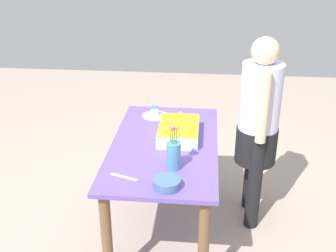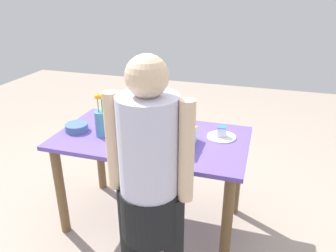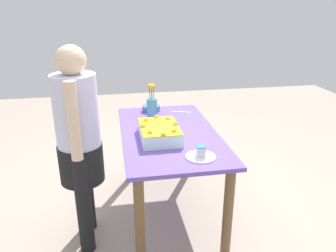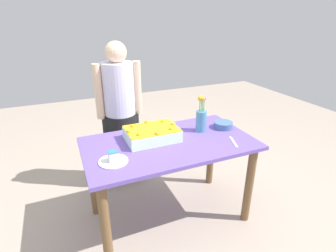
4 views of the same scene
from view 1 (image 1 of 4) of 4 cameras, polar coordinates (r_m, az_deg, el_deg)
The scene contains 8 objects.
ground_plane at distance 3.45m, azimuth -0.43°, elevation -13.60°, with size 8.00×8.00×0.00m, color #AA9989.
dining_table at distance 3.10m, azimuth -0.47°, elevation -4.58°, with size 1.37×0.76×0.75m.
sheet_cake at distance 3.11m, azimuth 1.48°, elevation -0.64°, with size 0.42×0.29×0.13m.
serving_plate_with_slice at distance 3.47m, azimuth -1.79°, elevation 1.68°, with size 0.21×0.21×0.08m.
cake_knife at distance 2.65m, azimuth -6.01°, elevation -6.87°, with size 0.19×0.02×0.00m, color silver.
flower_vase at distance 2.67m, azimuth 0.76°, elevation -3.59°, with size 0.09×0.09×0.32m.
fruit_bowl at distance 2.53m, azimuth -0.15°, elevation -7.78°, with size 0.17×0.17×0.05m, color #486996.
person_standing at distance 3.21m, azimuth 12.13°, elevation 0.61°, with size 0.45×0.31×1.49m.
Camera 1 is at (2.68, 0.28, 2.15)m, focal length 45.00 mm.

